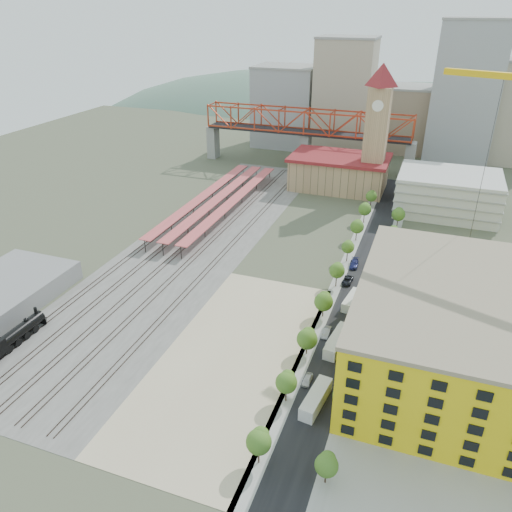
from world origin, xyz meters
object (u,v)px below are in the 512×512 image
(site_trailer_a, at_px, (316,399))
(car_0, at_px, (307,380))
(locomotive, at_px, (9,341))
(site_trailer_c, at_px, (338,338))
(site_trailer_b, at_px, (336,343))
(construction_building, at_px, (473,335))
(site_trailer_d, at_px, (352,300))
(clock_tower, at_px, (378,119))

(site_trailer_a, xyz_separation_m, car_0, (-3.00, 5.35, -0.75))
(locomotive, distance_m, site_trailer_c, 71.02)
(locomotive, xyz_separation_m, site_trailer_b, (66.00, 24.24, -0.72))
(car_0, bearing_deg, locomotive, -168.99)
(construction_building, relative_size, site_trailer_d, 5.57)
(clock_tower, relative_size, site_trailer_d, 5.72)
(site_trailer_a, bearing_deg, site_trailer_b, 97.41)
(site_trailer_b, distance_m, car_0, 13.11)
(clock_tower, relative_size, car_0, 13.18)
(construction_building, height_order, site_trailer_b, construction_building)
(locomotive, bearing_deg, clock_tower, 65.14)
(clock_tower, bearing_deg, site_trailer_b, -85.47)
(site_trailer_a, distance_m, site_trailer_b, 18.09)
(clock_tower, distance_m, site_trailer_a, 122.39)
(car_0, bearing_deg, clock_tower, 93.19)
(clock_tower, distance_m, site_trailer_b, 104.89)
(site_trailer_a, relative_size, site_trailer_d, 1.14)
(construction_building, relative_size, site_trailer_a, 4.88)
(site_trailer_a, height_order, car_0, site_trailer_a)
(site_trailer_b, distance_m, site_trailer_d, 18.41)
(clock_tower, distance_m, construction_building, 107.36)
(site_trailer_d, bearing_deg, locomotive, -138.97)
(site_trailer_b, relative_size, site_trailer_d, 1.11)
(site_trailer_d, xyz_separation_m, car_0, (-3.00, -31.15, -0.57))
(clock_tower, distance_m, site_trailer_c, 103.02)
(site_trailer_b, relative_size, car_0, 2.57)
(construction_building, bearing_deg, site_trailer_d, 146.14)
(construction_building, relative_size, site_trailer_b, 5.00)
(car_0, bearing_deg, site_trailer_a, -60.03)
(construction_building, bearing_deg, car_0, -154.70)
(site_trailer_c, xyz_separation_m, site_trailer_d, (0.00, 16.43, -0.04))
(clock_tower, bearing_deg, site_trailer_a, -86.16)
(construction_building, xyz_separation_m, car_0, (-29.00, -13.71, -8.74))
(site_trailer_d, bearing_deg, clock_tower, 103.70)
(locomotive, relative_size, car_0, 5.72)
(site_trailer_c, distance_m, car_0, 15.03)
(site_trailer_c, relative_size, car_0, 2.38)
(site_trailer_c, bearing_deg, site_trailer_d, 98.15)
(locomotive, bearing_deg, car_0, 10.34)
(clock_tower, height_order, site_trailer_b, clock_tower)
(site_trailer_d, bearing_deg, construction_building, -25.69)
(car_0, bearing_deg, site_trailer_d, 85.17)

